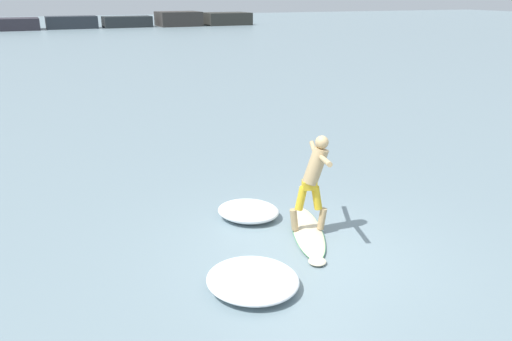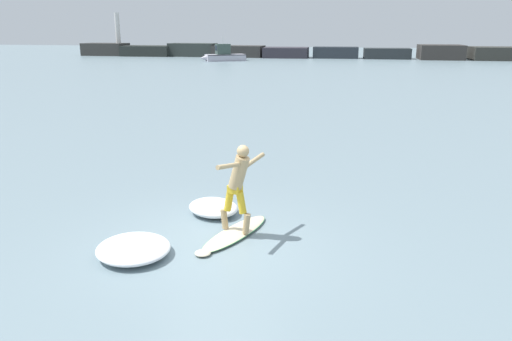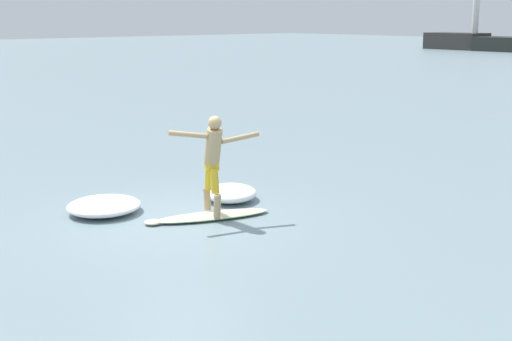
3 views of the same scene
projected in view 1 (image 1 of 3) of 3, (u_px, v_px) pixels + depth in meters
The scene contains 6 objects.
ground_plane at pixel (311, 250), 8.86m from camera, with size 200.00×200.00×0.00m, color gray.
rock_jetty_breakwater at pixel (11, 23), 59.92m from camera, with size 60.83×4.92×6.11m.
surfboard at pixel (308, 232), 9.39m from camera, with size 1.27×2.38×0.23m.
surfer at pixel (314, 175), 9.06m from camera, with size 0.83×1.65×1.83m.
wave_foam_at_tail at pixel (253, 280), 7.68m from camera, with size 1.97×1.99×0.28m.
wave_foam_at_nose at pixel (248, 211), 10.06m from camera, with size 1.64×1.61×0.30m.
Camera 1 is at (-3.88, -6.91, 4.32)m, focal length 35.00 mm.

